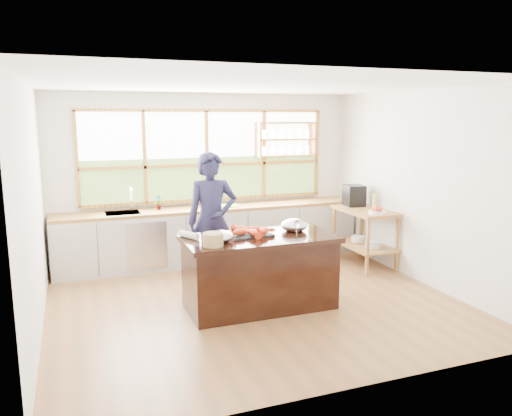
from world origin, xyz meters
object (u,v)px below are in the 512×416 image
espresso_machine (354,195)px  cook (212,221)px  wicker_basket (213,240)px  island (260,272)px

espresso_machine → cook: bearing=-161.2°
cook → wicker_basket: bearing=-98.6°
island → espresso_machine: size_ratio=5.51×
espresso_machine → wicker_basket: (-2.84, -1.68, -0.09)m
island → wicker_basket: bearing=-159.7°
espresso_machine → wicker_basket: 3.31m
cook → espresso_machine: 2.59m
espresso_machine → wicker_basket: espresso_machine is taller
cook → wicker_basket: cook is taller
island → cook: size_ratio=0.99×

